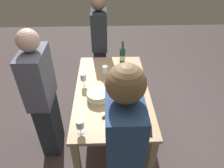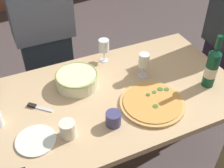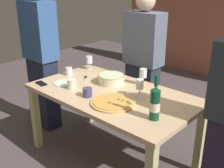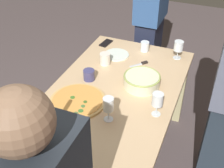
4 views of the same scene
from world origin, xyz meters
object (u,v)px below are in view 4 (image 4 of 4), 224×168
at_px(wine_glass_by_bottle, 179,47).
at_px(cup_amber, 105,59).
at_px(serving_bowl, 142,80).
at_px(pizza_knife, 141,64).
at_px(person_host, 151,15).
at_px(wine_bottle, 43,128).
at_px(dining_table, 112,103).
at_px(side_plate, 116,55).
at_px(cell_phone, 106,43).
at_px(cup_ceramic, 89,75).
at_px(pizza, 78,101).
at_px(wine_glass_far_left, 108,105).
at_px(wine_glass_near_pizza, 157,100).
at_px(cup_spare, 145,46).

height_order(wine_glass_by_bottle, cup_amber, wine_glass_by_bottle).
relative_size(serving_bowl, pizza_knife, 2.03).
bearing_deg(person_host, wine_bottle, -6.50).
relative_size(dining_table, side_plate, 7.49).
bearing_deg(serving_bowl, person_host, -167.28).
distance_m(cell_phone, person_host, 0.53).
height_order(cup_ceramic, cell_phone, cup_ceramic).
bearing_deg(side_plate, person_host, 167.62).
relative_size(pizza, cup_amber, 4.00).
distance_m(wine_glass_by_bottle, side_plate, 0.53).
distance_m(serving_bowl, wine_glass_by_bottle, 0.53).
relative_size(serving_bowl, wine_bottle, 0.75).
bearing_deg(cup_amber, side_plate, 168.21).
distance_m(wine_glass_far_left, cup_ceramic, 0.48).
relative_size(dining_table, serving_bowl, 5.93).
distance_m(wine_glass_far_left, pizza_knife, 0.72).
bearing_deg(cell_phone, pizza, 107.55).
relative_size(wine_bottle, wine_glass_by_bottle, 2.28).
bearing_deg(wine_bottle, wine_glass_near_pizza, 133.71).
xyz_separation_m(cup_ceramic, cup_spare, (-0.58, 0.26, 0.00)).
height_order(cup_ceramic, cup_spare, cup_spare).
distance_m(cup_spare, person_host, 0.43).
bearing_deg(cup_spare, dining_table, -2.85).
distance_m(pizza, cup_ceramic, 0.28).
bearing_deg(wine_glass_far_left, pizza, -107.15).
height_order(dining_table, cup_ceramic, cup_ceramic).
bearing_deg(pizza, cell_phone, -169.88).
distance_m(pizza, serving_bowl, 0.49).
bearing_deg(pizza, cup_spare, 165.93).
xyz_separation_m(wine_bottle, wine_glass_by_bottle, (-1.26, 0.50, -0.03)).
relative_size(pizza, person_host, 0.22).
height_order(wine_bottle, cup_ceramic, wine_bottle).
height_order(side_plate, person_host, person_host).
distance_m(cup_ceramic, side_plate, 0.42).
xyz_separation_m(pizza, wine_glass_far_left, (0.08, 0.26, 0.11)).
xyz_separation_m(cup_amber, cup_spare, (-0.33, 0.24, -0.01)).
height_order(pizza, person_host, person_host).
xyz_separation_m(wine_glass_far_left, cell_phone, (-0.93, -0.42, -0.11)).
xyz_separation_m(cup_ceramic, side_plate, (-0.42, 0.06, -0.04)).
height_order(dining_table, wine_glass_far_left, wine_glass_far_left).
relative_size(dining_table, cup_amber, 16.51).
bearing_deg(dining_table, wine_glass_near_pizza, 74.40).
distance_m(dining_table, side_plate, 0.55).
distance_m(wine_glass_near_pizza, cell_phone, 1.04).
bearing_deg(serving_bowl, pizza, -45.31).
bearing_deg(pizza, serving_bowl, 134.69).
distance_m(wine_glass_by_bottle, cup_spare, 0.30).
xyz_separation_m(wine_glass_far_left, side_plate, (-0.77, -0.25, -0.11)).
distance_m(dining_table, cup_ceramic, 0.28).
relative_size(wine_bottle, side_plate, 1.68).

